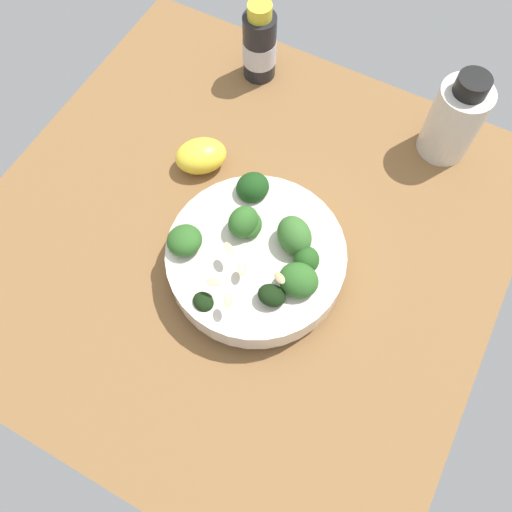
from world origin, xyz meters
TOP-DOWN VIEW (x-y plane):
  - ground_plane at (0.00, 0.00)cm, footprint 68.84×68.84cm
  - bowl_of_broccoli at (4.47, -3.16)cm, footprint 22.73×22.32cm
  - lemon_wedge at (-10.09, 7.51)cm, footprint 9.02×8.89cm
  - bottle_tall at (19.21, 26.85)cm, footprint 7.20×7.20cm
  - bottle_short at (-11.09, 26.95)cm, footprint 5.10×5.10cm

SIDE VIEW (x-z plane):
  - ground_plane at x=0.00cm, z-range -3.60..0.00cm
  - lemon_wedge at x=-10.09cm, z-range 0.00..4.45cm
  - bowl_of_broccoli at x=4.47cm, z-range -1.37..8.88cm
  - bottle_short at x=-11.09cm, z-range -0.81..11.81cm
  - bottle_tall at x=19.21cm, z-range -0.70..13.08cm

